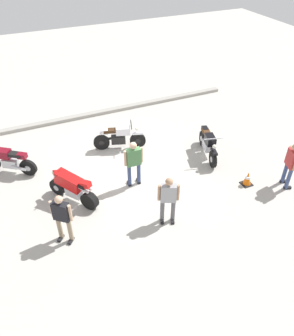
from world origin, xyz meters
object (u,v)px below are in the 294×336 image
object	(u,v)px
motorcycle_maroon_cruiser	(9,161)
motorcycle_silver_cruiser	(119,137)
motorcycle_red_sportbike	(72,187)
motorcycle_black_cruiser	(208,144)
person_in_black_shirt	(62,216)
person_in_gray_shirt	(168,198)
person_in_red_shirt	(291,163)
person_in_green_shirt	(134,161)
traffic_cone	(248,178)

from	to	relation	value
motorcycle_maroon_cruiser	motorcycle_silver_cruiser	distance (m)	4.18
motorcycle_red_sportbike	motorcycle_black_cruiser	bearing A→B (deg)	-121.23
motorcycle_silver_cruiser	person_in_black_shirt	xyz separation A→B (m)	(-3.06, -3.86, 0.44)
motorcycle_maroon_cruiser	person_in_gray_shirt	size ratio (longest dim) A/B	1.06
person_in_red_shirt	person_in_green_shirt	distance (m)	5.25
motorcycle_red_sportbike	person_in_black_shirt	size ratio (longest dim) A/B	1.01
person_in_green_shirt	traffic_cone	xyz separation A→B (m)	(3.62, -1.59, -0.75)
motorcycle_silver_cruiser	person_in_red_shirt	world-z (taller)	person_in_red_shirt
motorcycle_silver_cruiser	person_in_black_shirt	size ratio (longest dim) A/B	1.21
motorcycle_black_cruiser	traffic_cone	bearing A→B (deg)	25.21
motorcycle_black_cruiser	person_in_gray_shirt	world-z (taller)	person_in_gray_shirt
motorcycle_maroon_cruiser	motorcycle_black_cruiser	bearing A→B (deg)	-159.68
person_in_gray_shirt	person_in_black_shirt	world-z (taller)	person_in_black_shirt
person_in_green_shirt	person_in_black_shirt	size ratio (longest dim) A/B	1.05
motorcycle_maroon_cruiser	traffic_cone	size ratio (longest dim) A/B	3.34
person_in_red_shirt	motorcycle_black_cruiser	bearing A→B (deg)	139.88
motorcycle_black_cruiser	motorcycle_silver_cruiser	size ratio (longest dim) A/B	1.01
motorcycle_maroon_cruiser	person_in_gray_shirt	world-z (taller)	person_in_gray_shirt
person_in_green_shirt	person_in_black_shirt	world-z (taller)	person_in_green_shirt
motorcycle_black_cruiser	person_in_red_shirt	xyz separation A→B (m)	(1.49, -2.68, 0.47)
motorcycle_black_cruiser	person_in_black_shirt	world-z (taller)	person_in_black_shirt
motorcycle_red_sportbike	person_in_red_shirt	size ratio (longest dim) A/B	0.98
person_in_black_shirt	motorcycle_maroon_cruiser	bearing A→B (deg)	-124.18
person_in_green_shirt	person_in_black_shirt	distance (m)	3.14
person_in_green_shirt	traffic_cone	size ratio (longest dim) A/B	3.31
person_in_red_shirt	person_in_black_shirt	xyz separation A→B (m)	(-7.53, 0.66, -0.03)
person_in_red_shirt	person_in_gray_shirt	size ratio (longest dim) A/B	1.03
person_in_gray_shirt	person_in_green_shirt	distance (m)	2.05
motorcycle_black_cruiser	motorcycle_maroon_cruiser	size ratio (longest dim) A/B	1.15
person_in_black_shirt	motorcycle_silver_cruiser	bearing A→B (deg)	-178.35
motorcycle_red_sportbike	person_in_green_shirt	xyz separation A→B (m)	(2.15, -0.04, 0.42)
motorcycle_black_cruiser	person_in_gray_shirt	xyz separation A→B (m)	(-3.01, -2.53, 0.43)
motorcycle_maroon_cruiser	motorcycle_silver_cruiser	size ratio (longest dim) A/B	0.87
motorcycle_black_cruiser	person_in_black_shirt	size ratio (longest dim) A/B	1.22
motorcycle_black_cruiser	person_in_black_shirt	xyz separation A→B (m)	(-6.04, -2.02, 0.44)
motorcycle_maroon_cruiser	motorcycle_silver_cruiser	bearing A→B (deg)	-145.85
motorcycle_maroon_cruiser	person_in_black_shirt	distance (m)	4.14
motorcycle_red_sportbike	person_in_gray_shirt	bearing A→B (deg)	-166.42
person_in_green_shirt	person_in_black_shirt	xyz separation A→B (m)	(-2.75, -1.51, -0.06)
traffic_cone	person_in_gray_shirt	bearing A→B (deg)	-172.59
traffic_cone	person_in_green_shirt	bearing A→B (deg)	156.27
motorcycle_maroon_cruiser	motorcycle_red_sportbike	world-z (taller)	motorcycle_red_sportbike
person_in_black_shirt	motorcycle_black_cruiser	bearing A→B (deg)	148.52
motorcycle_silver_cruiser	motorcycle_red_sportbike	bearing A→B (deg)	-118.67
motorcycle_red_sportbike	person_in_green_shirt	world-z (taller)	person_in_green_shirt
traffic_cone	person_in_black_shirt	bearing A→B (deg)	179.30
person_in_gray_shirt	traffic_cone	world-z (taller)	person_in_gray_shirt
motorcycle_maroon_cruiser	motorcycle_silver_cruiser	world-z (taller)	same
motorcycle_silver_cruiser	person_in_green_shirt	bearing A→B (deg)	-79.45
motorcycle_red_sportbike	person_in_black_shirt	bearing A→B (deg)	122.64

